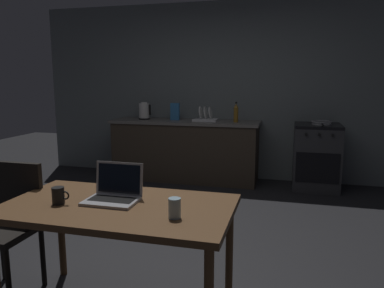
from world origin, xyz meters
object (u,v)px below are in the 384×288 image
at_px(laptop, 114,194).
at_px(drinking_glass, 175,208).
at_px(dining_table, 118,215).
at_px(frying_pan, 322,123).
at_px(electric_kettle, 144,111).
at_px(chair, 10,219).
at_px(coffee_mug, 59,196).
at_px(stove_oven, 316,157).
at_px(bottle, 236,113).
at_px(dish_rack, 206,118).
at_px(cereal_box, 175,112).

xyz_separation_m(laptop, drinking_glass, (0.45, -0.18, 0.01)).
xyz_separation_m(dining_table, frying_pan, (1.41, 3.19, 0.25)).
height_order(electric_kettle, frying_pan, electric_kettle).
relative_size(chair, drinking_glass, 8.04).
bearing_deg(coffee_mug, laptop, 25.08).
xyz_separation_m(laptop, electric_kettle, (-1.06, 3.16, 0.24)).
relative_size(stove_oven, electric_kettle, 3.44).
height_order(stove_oven, laptop, laptop).
distance_m(bottle, dish_rack, 0.45).
height_order(bottle, coffee_mug, bottle).
bearing_deg(stove_oven, drinking_glass, -106.10).
relative_size(chair, frying_pan, 2.03).
bearing_deg(laptop, cereal_box, 93.96).
relative_size(laptop, drinking_glass, 2.86).
xyz_separation_m(frying_pan, cereal_box, (-2.05, 0.05, 0.10)).
xyz_separation_m(stove_oven, cereal_box, (-2.01, 0.02, 0.57)).
relative_size(chair, laptop, 2.81).
distance_m(dining_table, cereal_box, 3.32).
bearing_deg(cereal_box, bottle, -4.41).
height_order(dining_table, coffee_mug, coffee_mug).
height_order(stove_oven, cereal_box, cereal_box).
height_order(coffee_mug, cereal_box, cereal_box).
relative_size(laptop, cereal_box, 1.29).
bearing_deg(electric_kettle, frying_pan, -0.63).
relative_size(stove_oven, chair, 0.98).
bearing_deg(coffee_mug, frying_pan, 61.79).
bearing_deg(cereal_box, dish_rack, -2.45).
relative_size(coffee_mug, drinking_glass, 1.01).
height_order(dining_table, bottle, bottle).
bearing_deg(dish_rack, cereal_box, 177.55).
bearing_deg(coffee_mug, electric_kettle, 103.06).
bearing_deg(stove_oven, chair, -125.09).
xyz_separation_m(electric_kettle, coffee_mug, (0.77, -3.30, -0.23)).
height_order(dining_table, laptop, laptop).
bearing_deg(frying_pan, dish_rack, 178.99).
xyz_separation_m(dining_table, dish_rack, (-0.17, 3.22, 0.28)).
distance_m(laptop, frying_pan, 3.46).
bearing_deg(dish_rack, stove_oven, -0.09).
xyz_separation_m(chair, bottle, (1.12, 3.11, 0.50)).
bearing_deg(electric_kettle, coffee_mug, -76.94).
bearing_deg(coffee_mug, drinking_glass, -3.43).
xyz_separation_m(electric_kettle, bottle, (1.39, -0.05, 0.01)).
distance_m(chair, electric_kettle, 3.20).
height_order(chair, frying_pan, frying_pan).
bearing_deg(bottle, electric_kettle, 177.93).
xyz_separation_m(stove_oven, dish_rack, (-1.54, 0.00, 0.49)).
relative_size(frying_pan, coffee_mug, 3.91).
height_order(stove_oven, chair, chair).
bearing_deg(dining_table, bottle, 85.15).
distance_m(coffee_mug, drinking_glass, 0.75).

